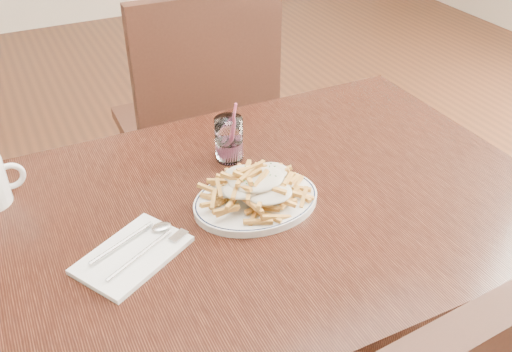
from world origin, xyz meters
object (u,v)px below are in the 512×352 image
table (259,231)px  fries_plate (256,201)px  chair_far (199,115)px  loaded_fries (256,184)px  water_glass (229,142)px

table → fries_plate: 0.09m
chair_far → loaded_fries: size_ratio=4.08×
fries_plate → loaded_fries: 0.04m
table → loaded_fries: loaded_fries is taller
fries_plate → table: bearing=29.3°
table → water_glass: bearing=85.8°
chair_far → water_glass: chair_far is taller
loaded_fries → table: bearing=29.3°
loaded_fries → fries_plate: bearing=171.9°
fries_plate → water_glass: size_ratio=2.23×
table → loaded_fries: bearing=-150.7°
chair_far → water_glass: size_ratio=7.08×
table → loaded_fries: size_ratio=4.94×
loaded_fries → water_glass: 0.19m
chair_far → loaded_fries: (-0.16, -0.74, 0.24)m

